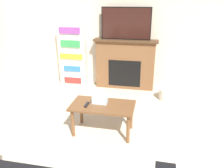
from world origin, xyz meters
TOP-DOWN VIEW (x-y plane):
  - wall_back at (0.00, 4.33)m, footprint 6.96×0.06m
  - fireplace at (-0.11, 4.19)m, footprint 1.37×0.28m
  - tv at (-0.11, 4.17)m, footprint 1.03×0.03m
  - coffee_table at (-0.19, 2.35)m, footprint 0.93×0.50m
  - tissue_box at (-0.24, 2.40)m, footprint 0.22×0.12m
  - remote_control at (-0.41, 2.29)m, footprint 0.04×0.15m
  - bookshelf at (-1.30, 4.16)m, footprint 0.61×0.29m
  - storage_basket at (0.83, 3.72)m, footprint 0.35×0.35m

SIDE VIEW (x-z plane):
  - storage_basket at x=0.83m, z-range 0.00..0.22m
  - coffee_table at x=-0.19m, z-range 0.16..0.63m
  - remote_control at x=-0.41m, z-range 0.46..0.49m
  - tissue_box at x=-0.24m, z-range 0.46..0.56m
  - fireplace at x=-0.11m, z-range 0.00..1.10m
  - bookshelf at x=-1.30m, z-range 0.00..1.41m
  - wall_back at x=0.00m, z-range 0.00..2.70m
  - tv at x=-0.11m, z-range 1.10..1.75m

